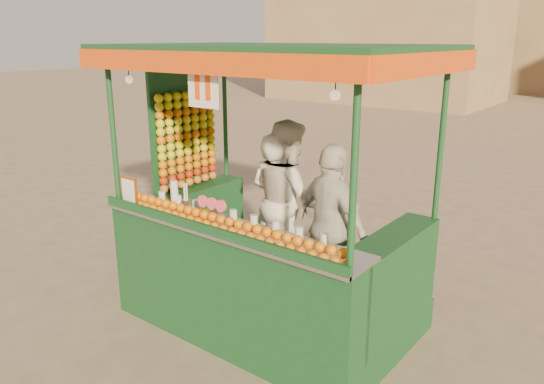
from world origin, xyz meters
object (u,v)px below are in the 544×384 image
Objects in this scene: juice_cart at (257,241)px; vendor_middle at (288,200)px; vendor_left at (275,206)px; vendor_right at (331,226)px.

vendor_middle is at bearing 91.00° from juice_cart.
juice_cart is 1.78× the size of vendor_middle.
vendor_left is 0.16m from vendor_middle.
vendor_right is at bearing 23.36° from juice_cart.
juice_cart reaches higher than vendor_left.
vendor_right is (0.70, 0.30, 0.23)m from juice_cart.
vendor_middle is (0.11, 0.10, 0.07)m from vendor_left.
juice_cart reaches higher than vendor_right.
juice_cart is at bearing 133.84° from vendor_middle.
vendor_middle is (-0.01, 0.56, 0.29)m from juice_cart.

